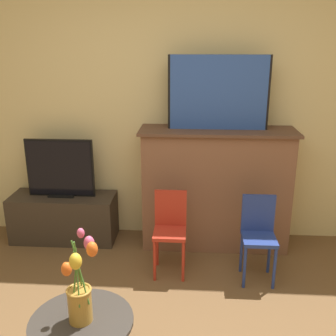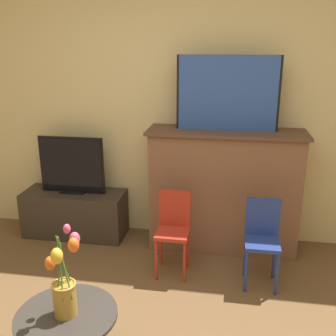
# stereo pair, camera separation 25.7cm
# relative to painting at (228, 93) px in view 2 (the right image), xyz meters

# --- Properties ---
(wall_back) EXTENTS (8.00, 0.06, 2.70)m
(wall_back) POSITION_rel_painting_xyz_m (-0.41, 0.23, -0.07)
(wall_back) COLOR beige
(wall_back) RESTS_ON ground
(fireplace_mantel) EXTENTS (1.37, 0.44, 1.11)m
(fireplace_mantel) POSITION_rel_painting_xyz_m (0.01, -0.01, -0.86)
(fireplace_mantel) COLOR brown
(fireplace_mantel) RESTS_ON ground
(painting) EXTENTS (0.87, 0.03, 0.63)m
(painting) POSITION_rel_painting_xyz_m (0.00, 0.00, 0.00)
(painting) COLOR black
(painting) RESTS_ON fireplace_mantel
(tv_stand) EXTENTS (0.99, 0.38, 0.45)m
(tv_stand) POSITION_rel_painting_xyz_m (-1.44, -0.01, -1.20)
(tv_stand) COLOR #382D23
(tv_stand) RESTS_ON ground
(tv_monitor) EXTENTS (0.63, 0.12, 0.55)m
(tv_monitor) POSITION_rel_painting_xyz_m (-1.44, -0.01, -0.71)
(tv_monitor) COLOR black
(tv_monitor) RESTS_ON tv_stand
(chair_red) EXTENTS (0.26, 0.26, 0.69)m
(chair_red) POSITION_rel_painting_xyz_m (-0.38, -0.51, -1.02)
(chair_red) COLOR #B22D1E
(chair_red) RESTS_ON ground
(chair_blue) EXTENTS (0.26, 0.26, 0.69)m
(chair_blue) POSITION_rel_painting_xyz_m (0.32, -0.56, -1.02)
(chair_blue) COLOR navy
(chair_blue) RESTS_ON ground
(vase_tulips) EXTENTS (0.19, 0.24, 0.48)m
(vase_tulips) POSITION_rel_painting_xyz_m (-0.76, -1.75, -0.78)
(vase_tulips) COLOR #B78433
(vase_tulips) RESTS_ON side_table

